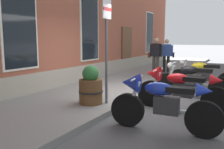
% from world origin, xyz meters
% --- Properties ---
extents(ground_plane, '(140.00, 140.00, 0.00)m').
position_xyz_m(ground_plane, '(0.00, 0.00, 0.00)').
color(ground_plane, '#4C4C4F').
extents(sidewalk, '(29.57, 2.90, 0.13)m').
position_xyz_m(sidewalk, '(0.00, 1.45, 0.06)').
color(sidewalk, slate).
rests_on(sidewalk, ground_plane).
extents(motorcycle_blue_sport, '(0.62, 2.05, 1.04)m').
position_xyz_m(motorcycle_blue_sport, '(-2.13, -1.22, 0.57)').
color(motorcycle_blue_sport, black).
rests_on(motorcycle_blue_sport, ground_plane).
extents(motorcycle_red_sport, '(0.62, 2.20, 1.02)m').
position_xyz_m(motorcycle_red_sport, '(-0.65, -1.19, 0.56)').
color(motorcycle_red_sport, black).
rests_on(motorcycle_red_sport, ground_plane).
extents(motorcycle_black_naked, '(0.62, 2.19, 1.00)m').
position_xyz_m(motorcycle_black_naked, '(0.81, -1.23, 0.49)').
color(motorcycle_black_naked, black).
rests_on(motorcycle_black_naked, ground_plane).
extents(motorcycle_yellow_naked, '(0.62, 2.21, 1.00)m').
position_xyz_m(motorcycle_yellow_naked, '(2.02, -1.32, 0.49)').
color(motorcycle_yellow_naked, black).
rests_on(motorcycle_yellow_naked, ground_plane).
extents(pedestrian_dark_jacket, '(0.24, 0.66, 1.62)m').
position_xyz_m(pedestrian_dark_jacket, '(4.05, 0.95, 1.03)').
color(pedestrian_dark_jacket, '#38332D').
rests_on(pedestrian_dark_jacket, sidewalk).
extents(pedestrian_blue_top, '(0.33, 0.64, 1.56)m').
position_xyz_m(pedestrian_blue_top, '(4.90, 0.71, 1.00)').
color(pedestrian_blue_top, black).
rests_on(pedestrian_blue_top, sidewalk).
extents(parking_sign, '(0.36, 0.07, 2.50)m').
position_xyz_m(parking_sign, '(-1.31, 0.37, 1.74)').
color(parking_sign, '#4C4C51').
rests_on(parking_sign, sidewalk).
extents(barrel_planter, '(0.59, 0.59, 0.93)m').
position_xyz_m(barrel_planter, '(-1.51, 0.70, 0.53)').
color(barrel_planter, brown).
rests_on(barrel_planter, sidewalk).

